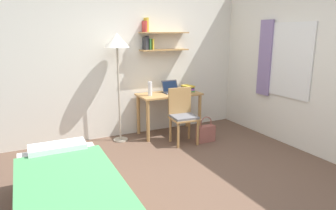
% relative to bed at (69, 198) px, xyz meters
% --- Properties ---
extents(ground_plane, '(5.28, 5.28, 0.00)m').
position_rel_bed_xyz_m(ground_plane, '(1.50, 0.20, -0.24)').
color(ground_plane, brown).
extents(wall_back, '(4.40, 0.27, 2.60)m').
position_rel_bed_xyz_m(wall_back, '(1.51, 2.22, 1.07)').
color(wall_back, silver).
rests_on(wall_back, ground_plane).
extents(wall_right, '(0.10, 4.40, 2.60)m').
position_rel_bed_xyz_m(wall_right, '(3.52, 0.23, 1.06)').
color(wall_right, silver).
rests_on(wall_right, ground_plane).
extents(bed, '(0.90, 1.85, 0.54)m').
position_rel_bed_xyz_m(bed, '(0.00, 0.00, 0.00)').
color(bed, '#B2844C').
rests_on(bed, ground_plane).
extents(desk, '(1.09, 0.54, 0.73)m').
position_rel_bed_xyz_m(desk, '(2.01, 1.90, 0.36)').
color(desk, '#B2844C').
rests_on(desk, ground_plane).
extents(desk_chair, '(0.44, 0.41, 0.90)m').
position_rel_bed_xyz_m(desk_chair, '(2.01, 1.41, 0.25)').
color(desk_chair, '#B2844C').
rests_on(desk_chair, ground_plane).
extents(standing_lamp, '(0.39, 0.39, 1.77)m').
position_rel_bed_xyz_m(standing_lamp, '(1.11, 1.93, 1.32)').
color(standing_lamp, '#B2A893').
rests_on(standing_lamp, ground_plane).
extents(laptop, '(0.31, 0.23, 0.21)m').
position_rel_bed_xyz_m(laptop, '(2.08, 1.97, 0.55)').
color(laptop, '#2D2D33').
rests_on(laptop, desk).
extents(water_bottle, '(0.07, 0.07, 0.24)m').
position_rel_bed_xyz_m(water_bottle, '(1.64, 1.88, 0.61)').
color(water_bottle, silver).
rests_on(water_bottle, desk).
extents(book_stack, '(0.18, 0.25, 0.11)m').
position_rel_bed_xyz_m(book_stack, '(2.39, 1.90, 0.55)').
color(book_stack, '#4CA856').
rests_on(book_stack, desk).
extents(handbag, '(0.31, 0.12, 0.43)m').
position_rel_bed_xyz_m(handbag, '(2.37, 1.25, -0.09)').
color(handbag, '#99564C').
rests_on(handbag, ground_plane).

